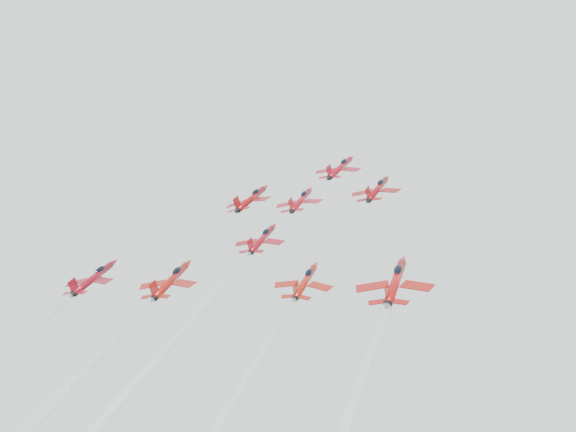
% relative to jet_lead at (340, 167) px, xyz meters
% --- Properties ---
extents(jet_lead, '(9.96, 12.63, 8.45)m').
position_rel_jet_lead_xyz_m(jet_lead, '(0.00, 0.00, 0.00)').
color(jet_lead, maroon).
extents(jet_row2_left, '(10.14, 12.85, 8.59)m').
position_rel_jet_lead_xyz_m(jet_row2_left, '(-14.27, -11.60, -7.28)').
color(jet_row2_left, maroon).
extents(jet_row2_center, '(9.22, 11.70, 7.82)m').
position_rel_jet_lead_xyz_m(jet_row2_center, '(-2.55, -14.18, -8.91)').
color(jet_row2_center, '#AC101E').
extents(jet_row2_right, '(9.39, 11.90, 7.96)m').
position_rel_jet_lead_xyz_m(jet_row2_right, '(11.61, -12.08, -7.59)').
color(jet_row2_right, maroon).
extents(jet_center, '(8.92, 82.65, 52.49)m').
position_rel_jet_lead_xyz_m(jet_center, '(-3.48, -64.97, -40.87)').
color(jet_center, maroon).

